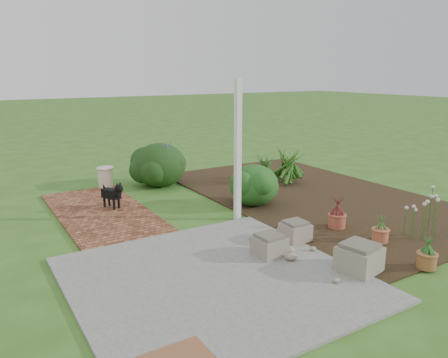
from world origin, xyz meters
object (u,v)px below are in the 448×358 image
black_dog (113,193)px  cream_ceramic_urn (106,177)px  evergreen_shrub (254,184)px  stone_trough_near (359,259)px

black_dog → cream_ceramic_urn: (0.36, 1.68, -0.07)m
black_dog → evergreen_shrub: bearing=-48.8°
stone_trough_near → cream_ceramic_urn: cream_ceramic_urn is taller
cream_ceramic_urn → black_dog: bearing=-102.1°
stone_trough_near → black_dog: 4.78m
cream_ceramic_urn → evergreen_shrub: (2.13, -2.85, 0.18)m
black_dog → stone_trough_near: bearing=-89.6°
stone_trough_near → evergreen_shrub: bearing=80.2°
cream_ceramic_urn → evergreen_shrub: size_ratio=0.46×
evergreen_shrub → cream_ceramic_urn: bearing=126.7°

